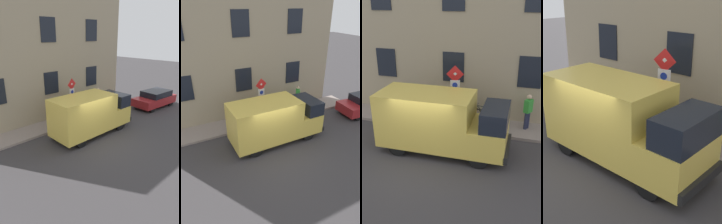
% 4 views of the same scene
% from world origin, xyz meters
% --- Properties ---
extents(ground_plane, '(80.00, 80.00, 0.00)m').
position_xyz_m(ground_plane, '(0.00, 0.00, 0.00)').
color(ground_plane, '#393638').
extents(sidewalk_slab, '(1.80, 15.64, 0.14)m').
position_xyz_m(sidewalk_slab, '(3.31, 0.00, 0.07)').
color(sidewalk_slab, gray).
rests_on(sidewalk_slab, ground_plane).
extents(building_facade, '(0.75, 13.64, 8.49)m').
position_xyz_m(building_facade, '(4.55, 0.00, 4.25)').
color(building_facade, tan).
rests_on(building_facade, ground_plane).
extents(sign_post_stacked, '(0.19, 0.55, 2.93)m').
position_xyz_m(sign_post_stacked, '(2.61, -0.52, 2.01)').
color(sign_post_stacked, '#474C47').
rests_on(sign_post_stacked, sidewalk_slab).
extents(delivery_van, '(2.04, 5.34, 2.50)m').
position_xyz_m(delivery_van, '(0.71, -0.44, 1.33)').
color(delivery_van, '#E8C64E').
rests_on(delivery_van, ground_plane).
extents(parked_hatchback, '(2.00, 4.10, 1.38)m').
position_xyz_m(parked_hatchback, '(0.85, -8.07, 0.73)').
color(parked_hatchback, maroon).
rests_on(parked_hatchback, ground_plane).
extents(bicycle_black, '(0.47, 1.71, 0.89)m').
position_xyz_m(bicycle_black, '(3.65, -1.83, 0.51)').
color(bicycle_black, black).
rests_on(bicycle_black, sidewalk_slab).
extents(bicycle_purple, '(0.46, 1.71, 0.89)m').
position_xyz_m(bicycle_purple, '(3.65, -0.99, 0.51)').
color(bicycle_purple, black).
rests_on(bicycle_purple, sidewalk_slab).
extents(bicycle_orange, '(0.46, 1.72, 0.89)m').
position_xyz_m(bicycle_orange, '(3.65, -0.14, 0.51)').
color(bicycle_orange, black).
rests_on(bicycle_orange, sidewalk_slab).
extents(pedestrian, '(0.48, 0.42, 1.72)m').
position_xyz_m(pedestrian, '(3.48, -3.84, 1.07)').
color(pedestrian, '#262B47').
rests_on(pedestrian, sidewalk_slab).
extents(litter_bin, '(0.44, 0.44, 0.90)m').
position_xyz_m(litter_bin, '(2.76, -0.68, 0.59)').
color(litter_bin, '#2D5133').
rests_on(litter_bin, sidewalk_slab).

